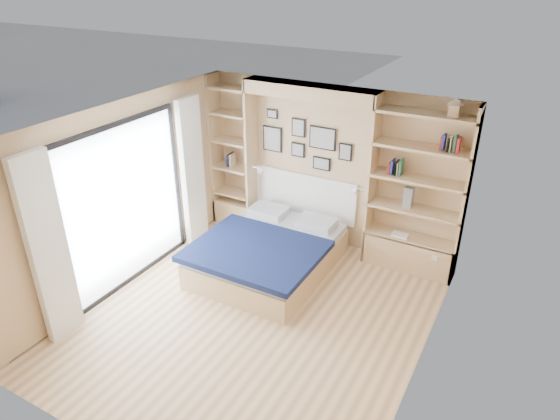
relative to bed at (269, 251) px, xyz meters
The scene contains 8 objects.
ground 1.21m from the bed, 68.82° to the right, with size 4.50×4.50×0.00m, color #E3BA88.
room_shell 0.91m from the bed, 84.82° to the left, with size 4.50×4.50×4.50m.
bed is the anchor object (origin of this frame).
photo_gallery 1.74m from the bed, 91.40° to the left, with size 1.48×0.02×0.82m.
reading_lamps 1.23m from the bed, 82.17° to the left, with size 1.92×0.12×0.15m.
shelf_decor 2.26m from the bed, 33.40° to the left, with size 3.54×0.23×2.03m.
deck 3.37m from the bed, 160.97° to the right, with size 3.20×4.00×0.05m, color brown.
deck_chair 2.93m from the bed, behind, with size 0.69×0.88×0.78m.
Camera 1 is at (2.69, -4.23, 4.04)m, focal length 32.00 mm.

